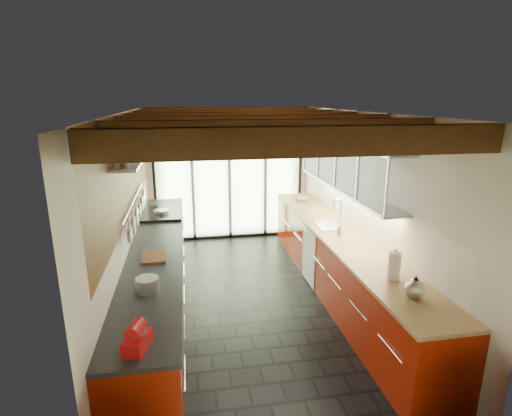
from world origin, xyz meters
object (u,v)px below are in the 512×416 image
object	(u,v)px
stand_mixer	(137,338)
soap_bottle	(342,228)
kettle	(415,288)
bowl	(302,199)
paper_towel	(394,266)

from	to	relation	value
stand_mixer	soap_bottle	world-z (taller)	stand_mixer
kettle	soap_bottle	xyz separation A→B (m)	(0.00, 1.86, -0.01)
stand_mixer	kettle	size ratio (longest dim) A/B	1.08
soap_bottle	bowl	size ratio (longest dim) A/B	0.73
paper_towel	bowl	bearing A→B (deg)	90.00
soap_bottle	bowl	xyz separation A→B (m)	(0.00, 1.94, -0.06)
kettle	stand_mixer	bearing A→B (deg)	-171.72
bowl	stand_mixer	bearing A→B (deg)	-121.33
stand_mixer	bowl	world-z (taller)	stand_mixer
kettle	soap_bottle	world-z (taller)	kettle
stand_mixer	soap_bottle	size ratio (longest dim) A/B	1.65
kettle	paper_towel	world-z (taller)	paper_towel
paper_towel	soap_bottle	distance (m)	1.45
stand_mixer	paper_towel	world-z (taller)	paper_towel
bowl	kettle	bearing A→B (deg)	-90.00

